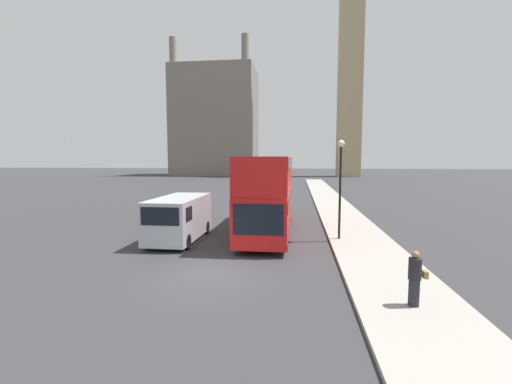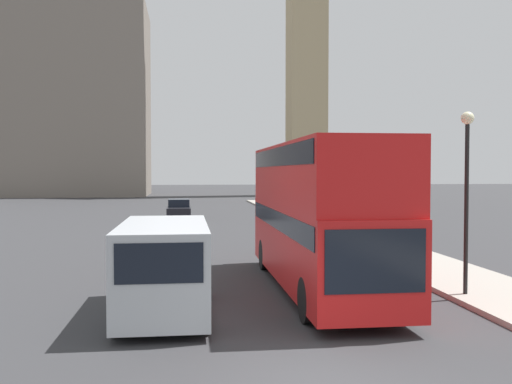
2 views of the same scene
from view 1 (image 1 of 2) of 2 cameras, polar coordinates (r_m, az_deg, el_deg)
name	(u,v)px [view 1 (image 1 of 2)]	position (r m, az deg, el deg)	size (l,w,h in m)	color
ground_plane	(207,275)	(13.28, -8.12, -13.52)	(300.00, 300.00, 0.00)	#333335
sidewalk_strip	(392,281)	(13.26, 21.69, -13.55)	(3.27, 120.00, 0.15)	#9E998E
clock_tower	(352,21)	(95.20, 15.63, 25.70)	(5.91, 6.08, 73.18)	tan
building_block_distant	(216,122)	(95.21, -6.75, 11.46)	(21.55, 15.38, 34.71)	slate
red_double_decker_bus	(269,191)	(20.01, 2.11, 0.17)	(2.55, 10.80, 4.43)	red
white_van	(179,218)	(18.54, -12.73, -4.18)	(2.17, 5.19, 2.31)	#B2B7BC
pedestrian	(415,278)	(10.95, 24.96, -12.93)	(0.51, 0.35, 1.59)	#23232D
street_lamp	(340,173)	(18.23, 13.90, 3.02)	(0.36, 0.36, 5.14)	black
parked_sedan	(253,185)	(47.59, -0.57, 1.09)	(1.77, 4.61, 1.51)	black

